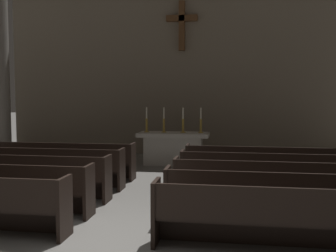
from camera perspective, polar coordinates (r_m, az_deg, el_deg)
name	(u,v)px	position (r m, az deg, el deg)	size (l,w,h in m)	color
ground_plane	(110,241)	(6.37, -8.14, -15.69)	(80.00, 80.00, 0.00)	slate
pew_left_row_3	(18,176)	(9.13, -20.31, -6.62)	(3.93, 0.50, 0.95)	black
pew_left_row_4	(42,167)	(10.06, -17.33, -5.54)	(3.93, 0.50, 0.95)	black
pew_left_row_5	(61,160)	(11.01, -14.87, -4.63)	(3.93, 0.50, 0.95)	black
pew_right_row_1	(293,219)	(5.99, 17.20, -12.36)	(3.93, 0.50, 0.95)	black
pew_right_row_2	(283,199)	(7.00, 15.94, -9.85)	(3.93, 0.50, 0.95)	black
pew_right_row_3	(276,185)	(8.04, 15.01, -7.99)	(3.93, 0.50, 0.95)	black
pew_right_row_4	(271,174)	(9.08, 14.30, -6.55)	(3.93, 0.50, 0.95)	black
pew_right_row_5	(267,165)	(10.12, 13.73, -5.40)	(3.93, 0.50, 0.95)	black
altar	(173,148)	(12.62, 0.77, -3.07)	(2.20, 0.90, 1.01)	#BCB7AD
candlestick_outer_left	(147,124)	(12.69, -3.03, 0.28)	(0.16, 0.16, 0.78)	#B79338
candlestick_inner_left	(164,124)	(12.59, -0.58, 0.25)	(0.16, 0.16, 0.78)	#B79338
candlestick_inner_right	(183,124)	(12.51, 2.13, 0.22)	(0.16, 0.16, 0.78)	#B79338
candlestick_outer_right	(201,125)	(12.45, 4.64, 0.19)	(0.16, 0.16, 0.78)	#B79338
apse_with_cross	(183,39)	(14.95, 2.07, 12.20)	(13.01, 0.46, 8.40)	gray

